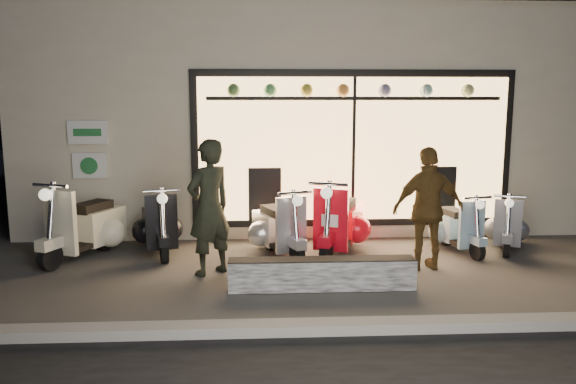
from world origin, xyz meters
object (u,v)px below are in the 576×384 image
scooter_red (341,223)px  woman (428,209)px  scooter_silver (277,227)px  graffiti_barrier (322,274)px  man (209,208)px

scooter_red → woman: woman is taller
scooter_silver → graffiti_barrier: bearing=-94.2°
scooter_silver → scooter_red: 1.02m
scooter_silver → man: bearing=-155.1°
graffiti_barrier → woman: (1.58, 0.79, 0.67)m
scooter_silver → woman: woman is taller
graffiti_barrier → scooter_red: (0.50, 1.78, 0.27)m
man → woman: 3.04m
graffiti_barrier → scooter_silver: (-0.51, 1.71, 0.22)m
scooter_red → graffiti_barrier: bearing=-83.3°
woman → scooter_silver: bearing=-28.6°
scooter_silver → man: (-0.95, -0.98, 0.51)m
scooter_red → man: man is taller
man → woman: man is taller
scooter_silver → scooter_red: bearing=-16.8°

